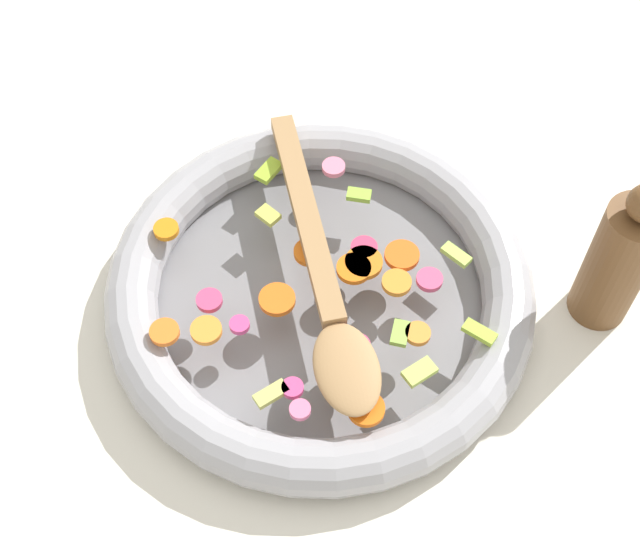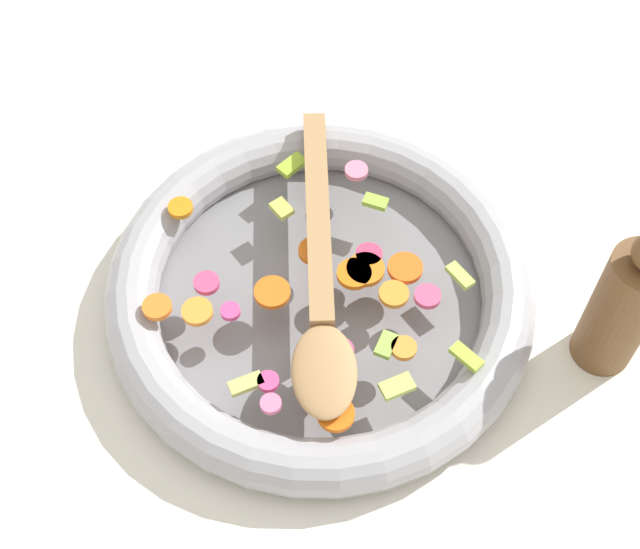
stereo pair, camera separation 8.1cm
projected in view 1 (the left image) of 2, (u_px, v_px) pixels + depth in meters
name	position (u px, v px, depth m)	size (l,w,h in m)	color
ground_plane	(320.00, 303.00, 0.86)	(4.00, 4.00, 0.00)	silver
skillet	(320.00, 291.00, 0.84)	(0.40, 0.40, 0.05)	slate
chopped_vegetables	(329.00, 294.00, 0.80)	(0.29, 0.34, 0.01)	orange
wooden_spoon	(325.00, 285.00, 0.79)	(0.31, 0.20, 0.01)	#A87F51
pepper_mill	(619.00, 260.00, 0.79)	(0.06, 0.06, 0.18)	brown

